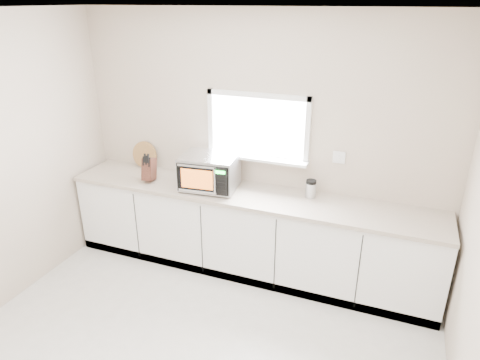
% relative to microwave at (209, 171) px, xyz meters
% --- Properties ---
extents(back_wall, '(4.00, 0.17, 2.70)m').
position_rel_microwave_xyz_m(back_wall, '(0.41, 0.34, 0.25)').
color(back_wall, '#C4B49B').
rests_on(back_wall, ground).
extents(cabinets, '(3.92, 0.60, 0.88)m').
position_rel_microwave_xyz_m(cabinets, '(0.41, 0.04, -0.67)').
color(cabinets, white).
rests_on(cabinets, ground).
extents(countertop, '(3.92, 0.64, 0.04)m').
position_rel_microwave_xyz_m(countertop, '(0.41, 0.03, -0.21)').
color(countertop, '#B9A899').
rests_on(countertop, cabinets).
extents(microwave, '(0.61, 0.50, 0.37)m').
position_rel_microwave_xyz_m(microwave, '(0.00, 0.00, 0.00)').
color(microwave, black).
rests_on(microwave, countertop).
extents(knife_block, '(0.15, 0.25, 0.33)m').
position_rel_microwave_xyz_m(knife_block, '(-0.70, -0.06, -0.05)').
color(knife_block, '#4A251A').
rests_on(knife_block, countertop).
extents(cutting_board, '(0.32, 0.08, 0.31)m').
position_rel_microwave_xyz_m(cutting_board, '(-0.97, 0.28, -0.03)').
color(cutting_board, '#A67140').
rests_on(cutting_board, countertop).
extents(coffee_grinder, '(0.11, 0.11, 0.19)m').
position_rel_microwave_xyz_m(coffee_grinder, '(1.03, 0.17, -0.10)').
color(coffee_grinder, '#B6B8BE').
rests_on(coffee_grinder, countertop).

